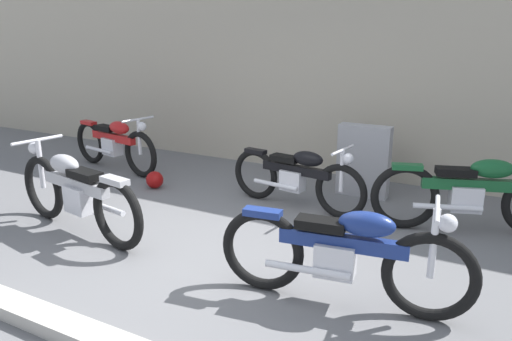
{
  "coord_description": "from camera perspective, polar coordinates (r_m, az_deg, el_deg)",
  "views": [
    {
      "loc": [
        2.55,
        -3.67,
        2.23
      ],
      "look_at": [
        -0.21,
        1.44,
        0.55
      ],
      "focal_mm": 34.05,
      "sensor_mm": 36.0,
      "label": 1
    }
  ],
  "objects": [
    {
      "name": "stone_marker",
      "position": [
        6.84,
        12.51,
        1.1
      ],
      "size": [
        0.71,
        0.2,
        1.0
      ],
      "primitive_type": "cube",
      "rotation": [
        0.0,
        0.0,
        0.0
      ],
      "color": "#9E9EA3",
      "rests_on": "ground_plane"
    },
    {
      "name": "motorcycle_blue",
      "position": [
        4.11,
        10.3,
        -9.58
      ],
      "size": [
        2.14,
        0.63,
        0.96
      ],
      "rotation": [
        0.0,
        0.0,
        0.14
      ],
      "color": "black",
      "rests_on": "ground_plane"
    },
    {
      "name": "helmet",
      "position": [
        7.24,
        -11.81,
        -1.08
      ],
      "size": [
        0.25,
        0.25,
        0.25
      ],
      "primitive_type": "sphere",
      "color": "maroon",
      "rests_on": "ground_plane"
    },
    {
      "name": "motorcycle_red",
      "position": [
        8.29,
        -16.31,
        3.1
      ],
      "size": [
        2.08,
        0.65,
        0.94
      ],
      "rotation": [
        0.0,
        0.0,
        -0.18
      ],
      "color": "black",
      "rests_on": "ground_plane"
    },
    {
      "name": "curb_strip",
      "position": [
        3.97,
        -19.05,
        -17.99
      ],
      "size": [
        18.0,
        0.24,
        0.12
      ],
      "primitive_type": "cube",
      "color": "#B7B2A8",
      "rests_on": "ground_plane"
    },
    {
      "name": "motorcycle_silver",
      "position": [
        5.82,
        -20.39,
        -2.37
      ],
      "size": [
        2.22,
        0.67,
        1.0
      ],
      "rotation": [
        0.0,
        0.0,
        2.97
      ],
      "color": "black",
      "rests_on": "ground_plane"
    },
    {
      "name": "building_wall",
      "position": [
        7.8,
        9.43,
        12.4
      ],
      "size": [
        18.0,
        0.3,
        3.5
      ],
      "primitive_type": "cube",
      "color": "#B2A893",
      "rests_on": "ground_plane"
    },
    {
      "name": "motorcycle_green",
      "position": [
        5.96,
        24.12,
        -2.43
      ],
      "size": [
        2.12,
        0.91,
        0.99
      ],
      "rotation": [
        0.0,
        0.0,
        0.32
      ],
      "color": "black",
      "rests_on": "ground_plane"
    },
    {
      "name": "motorcycle_black",
      "position": [
        6.24,
        4.82,
        -0.72
      ],
      "size": [
        1.96,
        0.55,
        0.88
      ],
      "rotation": [
        0.0,
        0.0,
        -0.13
      ],
      "color": "black",
      "rests_on": "ground_plane"
    },
    {
      "name": "ground_plane",
      "position": [
        4.99,
        -5.85,
        -10.46
      ],
      "size": [
        40.0,
        40.0,
        0.0
      ],
      "primitive_type": "plane",
      "color": "slate"
    }
  ]
}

